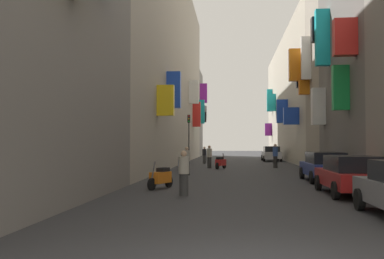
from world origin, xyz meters
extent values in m
plane|color=#2D2D30|center=(0.00, 30.00, 0.00)|extent=(140.00, 140.00, 0.00)
cube|color=#9E9384|center=(-8.00, 33.29, 9.11)|extent=(6.00, 40.68, 18.23)
cube|color=white|center=(-4.49, 39.00, 7.22)|extent=(1.03, 0.62, 2.41)
cube|color=#19B2BF|center=(-4.40, 45.40, 5.63)|extent=(1.21, 0.44, 2.83)
cube|color=blue|center=(-4.52, 23.74, 5.56)|extent=(0.96, 0.61, 2.52)
cube|color=red|center=(-4.55, 43.32, 5.17)|extent=(0.89, 0.52, 2.83)
cube|color=yellow|center=(-4.49, 19.84, 4.44)|extent=(1.03, 0.46, 1.85)
cube|color=slate|center=(-8.00, 56.82, 6.11)|extent=(6.00, 6.37, 12.22)
cube|color=white|center=(-4.57, 56.22, 6.28)|extent=(0.86, 0.62, 1.89)
cube|color=black|center=(-4.57, 54.79, 5.55)|extent=(0.86, 0.42, 1.45)
cube|color=purple|center=(-4.50, 54.43, 8.90)|extent=(1.00, 0.55, 2.72)
cube|color=black|center=(-4.68, 55.30, 6.51)|extent=(0.64, 0.49, 1.61)
cube|color=red|center=(4.50, 13.61, 6.53)|extent=(1.00, 0.50, 1.63)
cube|color=#19B2BF|center=(4.61, 18.92, 7.82)|extent=(0.77, 0.49, 3.18)
cube|color=white|center=(4.62, 20.29, 4.04)|extent=(0.76, 0.61, 2.18)
cube|color=black|center=(4.56, 19.50, 8.43)|extent=(0.89, 0.54, 1.44)
cube|color=green|center=(4.63, 15.00, 4.47)|extent=(0.75, 0.42, 2.11)
cube|color=#9E9384|center=(8.00, 24.45, 7.29)|extent=(6.00, 5.03, 14.58)
cube|color=orange|center=(4.64, 25.39, 6.07)|extent=(0.73, 0.50, 1.49)
cube|color=black|center=(4.59, 26.06, 7.23)|extent=(0.82, 0.47, 2.67)
cube|color=orange|center=(4.31, 25.63, 7.50)|extent=(1.39, 0.52, 2.32)
cube|color=white|center=(4.67, 24.70, 7.81)|extent=(0.66, 0.35, 3.01)
cube|color=#BCB29E|center=(8.00, 43.48, 6.71)|extent=(6.00, 33.03, 13.43)
cube|color=purple|center=(4.53, 54.67, 3.77)|extent=(0.95, 0.41, 1.72)
cube|color=#19B2BF|center=(4.45, 49.08, 7.00)|extent=(1.10, 0.61, 2.16)
cube|color=blue|center=(4.46, 37.48, 5.03)|extent=(1.07, 0.61, 2.31)
cube|color=blue|center=(4.37, 30.27, 4.10)|extent=(1.26, 0.51, 1.40)
cube|color=#19B2BF|center=(4.63, 53.56, 7.72)|extent=(0.73, 0.47, 3.02)
cube|color=#B21E1E|center=(3.77, 10.14, 0.58)|extent=(1.77, 4.32, 0.56)
cube|color=black|center=(3.77, 9.93, 1.13)|extent=(1.56, 2.42, 0.55)
cylinder|color=black|center=(2.89, 11.57, 0.30)|extent=(0.18, 0.60, 0.60)
cylinder|color=black|center=(4.66, 11.57, 0.30)|extent=(0.18, 0.60, 0.60)
cylinder|color=black|center=(2.89, 8.72, 0.30)|extent=(0.18, 0.60, 0.60)
cylinder|color=black|center=(3.01, 6.49, 0.30)|extent=(0.18, 0.60, 0.60)
cube|color=#B7B7BC|center=(3.57, 39.73, 0.64)|extent=(1.71, 4.48, 0.68)
cube|color=black|center=(3.57, 39.51, 1.26)|extent=(1.50, 2.51, 0.55)
cylinder|color=black|center=(2.72, 41.21, 0.30)|extent=(0.18, 0.60, 0.60)
cylinder|color=black|center=(4.43, 41.21, 0.30)|extent=(0.18, 0.60, 0.60)
cylinder|color=black|center=(2.72, 38.25, 0.30)|extent=(0.18, 0.60, 0.60)
cylinder|color=black|center=(4.43, 38.25, 0.30)|extent=(0.18, 0.60, 0.60)
cube|color=navy|center=(3.98, 15.65, 0.59)|extent=(1.70, 4.35, 0.58)
cube|color=black|center=(3.98, 15.43, 1.15)|extent=(1.50, 2.44, 0.55)
cylinder|color=black|center=(3.13, 17.08, 0.30)|extent=(0.18, 0.60, 0.60)
cylinder|color=black|center=(4.83, 17.08, 0.30)|extent=(0.18, 0.60, 0.60)
cylinder|color=black|center=(3.13, 14.21, 0.30)|extent=(0.18, 0.60, 0.60)
cylinder|color=black|center=(4.83, 14.21, 0.30)|extent=(0.18, 0.60, 0.60)
cube|color=#2D4CAD|center=(-3.84, 23.45, 0.46)|extent=(0.80, 1.26, 0.45)
cube|color=black|center=(-3.77, 23.24, 0.77)|extent=(0.48, 0.63, 0.16)
cylinder|color=#4C4C51|center=(-4.03, 24.01, 0.79)|extent=(0.14, 0.28, 0.68)
cylinder|color=black|center=(-4.08, 24.15, 0.24)|extent=(0.25, 0.49, 0.48)
cylinder|color=black|center=(-3.61, 22.75, 0.24)|extent=(0.25, 0.49, 0.48)
cube|color=orange|center=(-3.38, 11.48, 0.46)|extent=(0.81, 1.13, 0.45)
cube|color=black|center=(-3.30, 11.66, 0.77)|extent=(0.51, 0.64, 0.16)
cylinder|color=#4C4C51|center=(-3.58, 11.00, 0.79)|extent=(0.16, 0.28, 0.68)
cylinder|color=black|center=(-3.63, 10.88, 0.24)|extent=(0.28, 0.48, 0.48)
cylinder|color=black|center=(-3.13, 12.08, 0.24)|extent=(0.28, 0.48, 0.48)
cube|color=red|center=(-1.31, 25.45, 0.46)|extent=(0.79, 1.14, 0.45)
cube|color=black|center=(-1.38, 25.26, 0.77)|extent=(0.50, 0.64, 0.16)
cylinder|color=#4C4C51|center=(-1.12, 25.94, 0.79)|extent=(0.16, 0.28, 0.68)
cylinder|color=black|center=(-1.07, 26.06, 0.24)|extent=(0.27, 0.48, 0.48)
cylinder|color=black|center=(-1.55, 24.83, 0.24)|extent=(0.27, 0.48, 0.48)
cylinder|color=black|center=(-3.12, 19.16, 0.40)|extent=(0.40, 0.40, 0.80)
cylinder|color=#B2AD9E|center=(-3.12, 19.16, 1.12)|extent=(0.48, 0.48, 0.64)
sphere|color=tan|center=(-3.12, 19.16, 1.55)|extent=(0.22, 0.22, 0.22)
cylinder|color=#282828|center=(2.75, 27.15, 0.44)|extent=(0.37, 0.37, 0.87)
cylinder|color=#335199|center=(2.75, 27.15, 1.22)|extent=(0.45, 0.45, 0.69)
sphere|color=tan|center=(2.75, 27.15, 1.68)|extent=(0.24, 0.24, 0.24)
cylinder|color=#3C3C3C|center=(-3.02, 33.40, 0.37)|extent=(0.41, 0.41, 0.75)
cylinder|color=black|center=(-3.02, 33.40, 1.04)|extent=(0.49, 0.49, 0.59)
sphere|color=tan|center=(-3.02, 33.40, 1.44)|extent=(0.20, 0.20, 0.20)
cylinder|color=#383838|center=(-2.18, 9.28, 0.39)|extent=(0.44, 0.44, 0.77)
cylinder|color=#B2AD9E|center=(-2.18, 9.28, 1.08)|extent=(0.53, 0.53, 0.61)
sphere|color=tan|center=(-2.18, 9.28, 1.49)|extent=(0.21, 0.21, 0.21)
cylinder|color=#2C2C2C|center=(-2.19, 26.28, 0.41)|extent=(0.45, 0.45, 0.82)
cylinder|color=#B2AD9E|center=(-2.19, 26.28, 1.14)|extent=(0.54, 0.54, 0.65)
sphere|color=tan|center=(-2.19, 26.28, 1.58)|extent=(0.22, 0.22, 0.22)
cylinder|color=#2D2D2D|center=(-4.57, 34.64, 1.90)|extent=(0.12, 0.12, 3.80)
cube|color=black|center=(-4.57, 34.64, 4.17)|extent=(0.26, 0.26, 0.75)
sphere|color=red|center=(-4.57, 34.50, 4.42)|extent=(0.14, 0.14, 0.14)
sphere|color=orange|center=(-4.57, 34.50, 4.17)|extent=(0.14, 0.14, 0.14)
sphere|color=green|center=(-4.57, 34.50, 3.92)|extent=(0.14, 0.14, 0.14)
camera|label=1|loc=(-0.47, -5.80, 1.85)|focal=40.27mm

